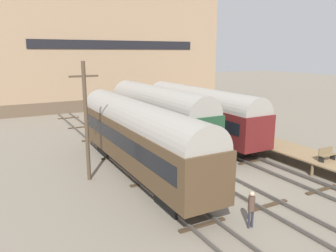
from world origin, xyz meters
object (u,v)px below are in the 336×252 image
Objects in this scene: train_car_maroon at (199,111)px; person_worker at (251,206)px; train_car_brown at (138,134)px; bench at (327,154)px; utility_pole at (86,120)px; train_car_green at (158,113)px.

train_car_maroon is 16.14m from person_worker.
bench is at bearing -28.14° from train_car_brown.
utility_pole is at bearing 154.93° from bench.
train_car_maroon is at bearing -1.08° from train_car_green.
train_car_brown reaches higher than bench.
train_car_maroon is at bearing 32.97° from train_car_brown.
train_car_maroon is 8.70× the size of person_worker.
train_car_maroon reaches higher than person_worker.
train_car_brown is at bearing -147.03° from train_car_maroon.
person_worker is at bearing -162.71° from bench.
train_car_maroon is at bearing 102.43° from bench.
train_car_green is at bearing 80.61° from person_worker.
bench is at bearing -77.57° from train_car_maroon.
train_car_brown is 3.45m from utility_pole.
train_car_brown is 9.02× the size of person_worker.
bench is (11.25, -6.02, -1.42)m from train_car_brown.
train_car_maroon reaches higher than bench.
person_worker is at bearing -77.84° from train_car_brown.
utility_pole reaches higher than bench.
train_car_green is 0.94× the size of train_car_maroon.
train_car_brown is 1.10× the size of train_car_green.
train_car_green is 1.97× the size of utility_pole.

